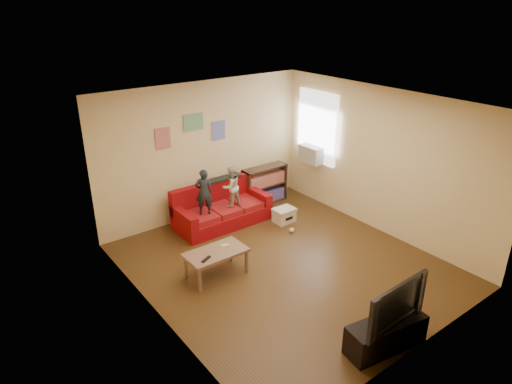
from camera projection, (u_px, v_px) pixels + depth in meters
room_shell at (287, 191)px, 7.08m from camera, size 4.52×5.02×2.72m
sofa at (221, 210)px, 8.93m from camera, size 1.85×0.85×0.82m
child_a at (204, 192)px, 8.34m from camera, size 0.38×0.32×0.88m
child_b at (231, 187)px, 8.69m from camera, size 0.42×0.34×0.80m
coffee_table at (216, 255)px, 7.19m from camera, size 0.97×0.53×0.44m
remote at (206, 259)px, 6.94m from camera, size 0.20×0.12×0.02m
game_controller at (225, 245)px, 7.31m from camera, size 0.13×0.07×0.03m
bookshelf at (265, 187)px, 9.78m from camera, size 1.02×0.31×0.82m
window at (317, 127)px, 9.41m from camera, size 0.04×1.08×1.48m
ac_unit at (311, 154)px, 9.56m from camera, size 0.28×0.55×0.35m
artwork_left at (163, 139)px, 8.28m from camera, size 0.30×0.01×0.40m
artwork_center at (194, 122)px, 8.56m from camera, size 0.42×0.01×0.32m
artwork_right at (219, 130)px, 8.96m from camera, size 0.30×0.01×0.38m
file_box at (284, 215)px, 9.01m from camera, size 0.42×0.32×0.29m
tv_stand at (386, 334)px, 5.75m from camera, size 1.13×0.53×0.41m
television at (390, 301)px, 5.55m from camera, size 1.06×0.17×0.61m
tissue at (292, 230)px, 8.64m from camera, size 0.10×0.10×0.10m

